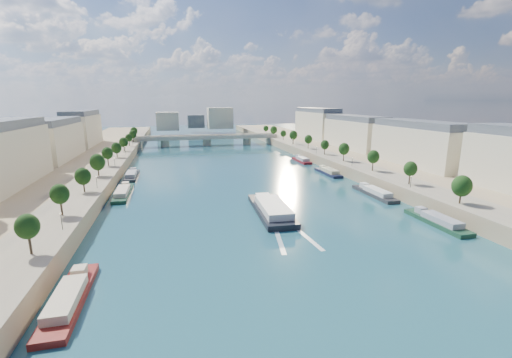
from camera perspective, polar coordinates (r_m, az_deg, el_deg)
ground at (r=159.46m, az=-3.86°, el=0.44°), size 700.00×700.00×0.00m
quay_left at (r=163.11m, az=-29.64°, el=-0.07°), size 44.00×520.00×5.00m
quay_right at (r=185.17m, az=18.65°, el=2.33°), size 44.00×520.00×5.00m
pave_left at (r=159.10m, az=-24.55°, el=1.12°), size 14.00×520.00×0.10m
pave_right at (r=177.19m, az=14.60°, el=2.98°), size 14.00×520.00×0.10m
trees_left at (r=159.76m, az=-23.90°, el=3.20°), size 4.80×268.80×8.26m
trees_right at (r=184.24m, az=12.68°, el=5.16°), size 4.80×268.80×8.26m
lamps_left at (r=148.12m, az=-23.62°, el=1.48°), size 0.36×200.36×4.28m
lamps_right at (r=179.08m, az=12.62°, el=4.07°), size 0.36×200.36×4.28m
buildings_left at (r=176.30m, az=-33.19°, el=4.99°), size 16.00×226.00×23.20m
buildings_right at (r=200.38m, az=20.28°, el=7.00°), size 16.00×226.00×23.20m
skyline at (r=374.64m, az=-9.37°, el=9.75°), size 79.00×42.00×22.00m
bridge at (r=272.52m, az=-8.18°, el=6.63°), size 112.00×12.00×8.15m
tour_barge at (r=107.28m, az=2.58°, el=-5.07°), size 10.86×32.58×4.36m
wake at (r=92.95m, az=5.47°, el=-8.85°), size 10.75×26.02×0.04m
moored_barges_left at (r=103.25m, az=-23.70°, el=-7.19°), size 5.00×155.60×3.60m
moored_barges_right at (r=133.49m, az=19.48°, el=-2.39°), size 5.00×166.28×3.60m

